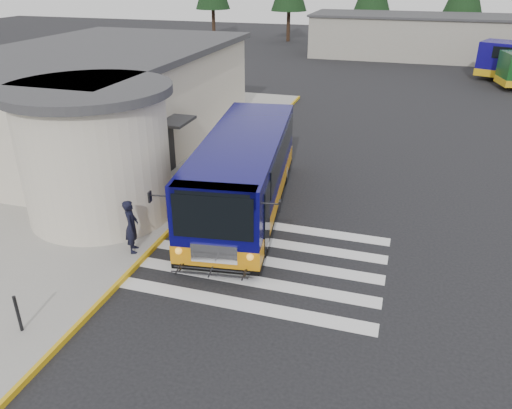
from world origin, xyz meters
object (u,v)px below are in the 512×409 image
(transit_bus, at_px, (244,176))
(pedestrian_b, at_px, (48,213))
(pedestrian_a, at_px, (131,226))
(bollard, at_px, (18,314))

(transit_bus, relative_size, pedestrian_b, 6.43)
(pedestrian_a, height_order, bollard, pedestrian_a)
(pedestrian_b, height_order, bollard, pedestrian_b)
(bollard, bearing_deg, pedestrian_b, 119.34)
(transit_bus, relative_size, bollard, 10.29)
(pedestrian_a, height_order, pedestrian_b, pedestrian_a)
(transit_bus, xyz_separation_m, pedestrian_a, (-2.41, -4.21, -0.37))
(bollard, bearing_deg, transit_bus, 69.83)
(transit_bus, height_order, bollard, transit_bus)
(transit_bus, distance_m, pedestrian_a, 4.86)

